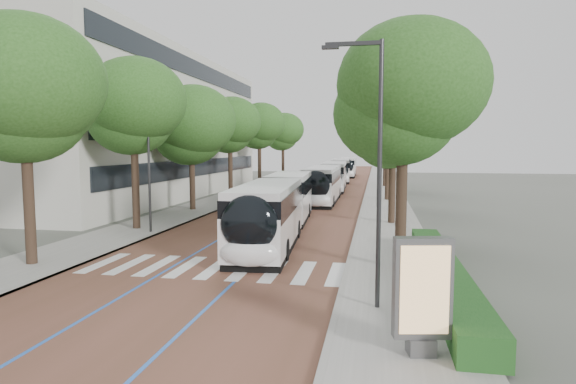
# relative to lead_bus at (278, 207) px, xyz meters

# --- Properties ---
(ground) EXTENTS (160.00, 160.00, 0.00)m
(ground) POSITION_rel_lead_bus_xyz_m (-1.27, -8.83, -1.63)
(ground) COLOR #51544C
(ground) RESTS_ON ground
(road) EXTENTS (11.00, 140.00, 0.02)m
(road) POSITION_rel_lead_bus_xyz_m (-1.27, 31.17, -1.62)
(road) COLOR brown
(road) RESTS_ON ground
(sidewalk_left) EXTENTS (4.00, 140.00, 0.12)m
(sidewalk_left) POSITION_rel_lead_bus_xyz_m (-8.77, 31.17, -1.57)
(sidewalk_left) COLOR gray
(sidewalk_left) RESTS_ON ground
(sidewalk_right) EXTENTS (4.00, 140.00, 0.12)m
(sidewalk_right) POSITION_rel_lead_bus_xyz_m (6.23, 31.17, -1.57)
(sidewalk_right) COLOR gray
(sidewalk_right) RESTS_ON ground
(kerb_left) EXTENTS (0.20, 140.00, 0.14)m
(kerb_left) POSITION_rel_lead_bus_xyz_m (-6.87, 31.17, -1.57)
(kerb_left) COLOR gray
(kerb_left) RESTS_ON ground
(kerb_right) EXTENTS (0.20, 140.00, 0.14)m
(kerb_right) POSITION_rel_lead_bus_xyz_m (4.33, 31.17, -1.57)
(kerb_right) COLOR gray
(kerb_right) RESTS_ON ground
(zebra_crossing) EXTENTS (10.55, 3.60, 0.01)m
(zebra_crossing) POSITION_rel_lead_bus_xyz_m (-1.07, -7.83, -1.60)
(zebra_crossing) COLOR silver
(zebra_crossing) RESTS_ON ground
(lane_line_left) EXTENTS (0.12, 126.00, 0.01)m
(lane_line_left) POSITION_rel_lead_bus_xyz_m (-2.87, 31.17, -1.60)
(lane_line_left) COLOR blue
(lane_line_left) RESTS_ON road
(lane_line_right) EXTENTS (0.12, 126.00, 0.01)m
(lane_line_right) POSITION_rel_lead_bus_xyz_m (0.33, 31.17, -1.60)
(lane_line_right) COLOR blue
(lane_line_right) RESTS_ON road
(office_building) EXTENTS (18.11, 40.00, 14.00)m
(office_building) POSITION_rel_lead_bus_xyz_m (-20.74, 19.17, 5.37)
(office_building) COLOR beige
(office_building) RESTS_ON ground
(hedge) EXTENTS (1.20, 14.00, 0.80)m
(hedge) POSITION_rel_lead_bus_xyz_m (7.83, -8.83, -1.11)
(hedge) COLOR #184518
(hedge) RESTS_ON sidewalk_right
(streetlight_near) EXTENTS (1.82, 0.20, 8.00)m
(streetlight_near) POSITION_rel_lead_bus_xyz_m (5.35, -11.83, 3.19)
(streetlight_near) COLOR #2A2A2C
(streetlight_near) RESTS_ON sidewalk_right
(streetlight_far) EXTENTS (1.82, 0.20, 8.00)m
(streetlight_far) POSITION_rel_lead_bus_xyz_m (5.35, 13.17, 3.19)
(streetlight_far) COLOR #2A2A2C
(streetlight_far) RESTS_ON sidewalk_right
(lamp_post_left) EXTENTS (0.14, 0.14, 8.00)m
(lamp_post_left) POSITION_rel_lead_bus_xyz_m (-7.37, -0.83, 2.49)
(lamp_post_left) COLOR #2A2A2C
(lamp_post_left) RESTS_ON sidewalk_left
(trees_left) EXTENTS (6.47, 61.07, 9.79)m
(trees_left) POSITION_rel_lead_bus_xyz_m (-8.77, 14.94, 5.31)
(trees_left) COLOR black
(trees_left) RESTS_ON ground
(trees_right) EXTENTS (5.90, 47.86, 9.31)m
(trees_right) POSITION_rel_lead_bus_xyz_m (6.43, 14.09, 4.83)
(trees_right) COLOR black
(trees_right) RESTS_ON ground
(lead_bus) EXTENTS (3.74, 18.52, 3.20)m
(lead_bus) POSITION_rel_lead_bus_xyz_m (0.00, 0.00, 0.00)
(lead_bus) COLOR black
(lead_bus) RESTS_ON ground
(bus_queued_0) EXTENTS (2.63, 12.42, 3.20)m
(bus_queued_0) POSITION_rel_lead_bus_xyz_m (0.68, 16.63, -0.00)
(bus_queued_0) COLOR silver
(bus_queued_0) RESTS_ON ground
(bus_queued_1) EXTENTS (2.98, 12.48, 3.20)m
(bus_queued_1) POSITION_rel_lead_bus_xyz_m (0.59, 29.36, -0.00)
(bus_queued_1) COLOR silver
(bus_queued_1) RESTS_ON ground
(bus_queued_2) EXTENTS (3.34, 12.54, 3.20)m
(bus_queued_2) POSITION_rel_lead_bus_xyz_m (0.23, 43.29, -0.00)
(bus_queued_2) COLOR silver
(bus_queued_2) RESTS_ON ground
(bus_queued_3) EXTENTS (2.74, 12.44, 3.20)m
(bus_queued_3) POSITION_rel_lead_bus_xyz_m (0.60, 55.51, -0.00)
(bus_queued_3) COLOR silver
(bus_queued_3) RESTS_ON ground
(ad_panel) EXTENTS (1.39, 0.63, 2.80)m
(ad_panel) POSITION_rel_lead_bus_xyz_m (6.54, -15.07, -0.04)
(ad_panel) COLOR #59595B
(ad_panel) RESTS_ON sidewalk_right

